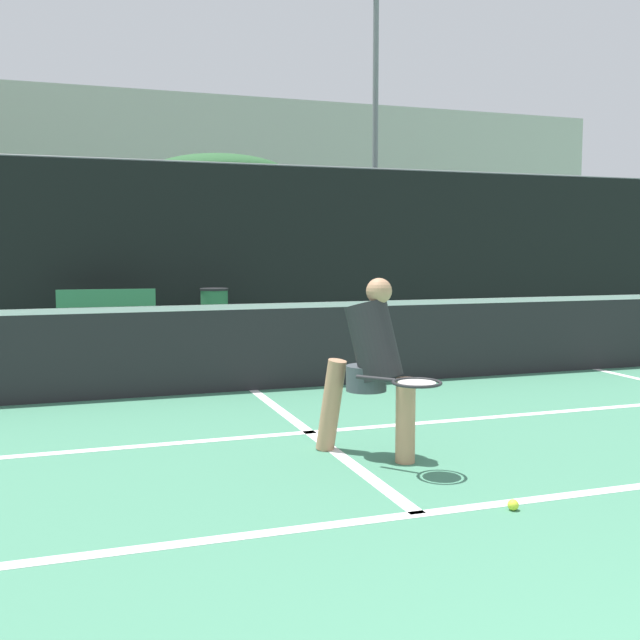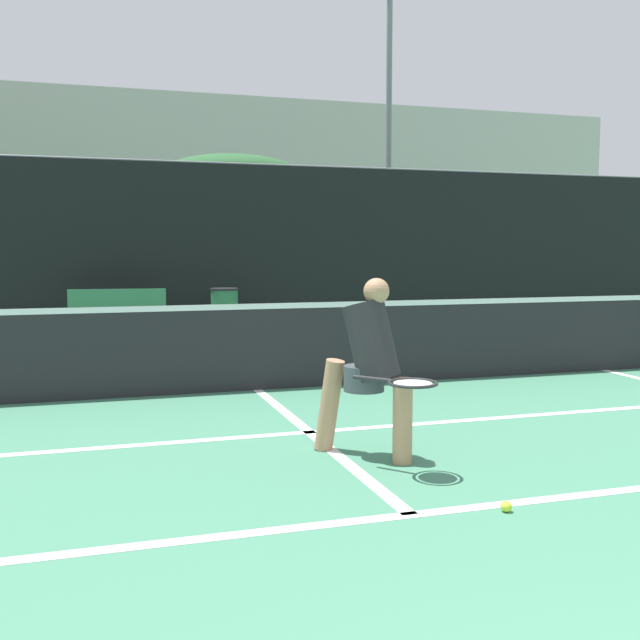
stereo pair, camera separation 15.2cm
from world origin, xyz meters
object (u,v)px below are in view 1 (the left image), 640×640
player_practicing (372,362)px  trash_bin (214,312)px  courtside_bench (107,313)px  parked_car (340,288)px

player_practicing → trash_bin: size_ratio=1.57×
trash_bin → courtside_bench: bearing=-178.6°
courtside_bench → trash_bin: 1.85m
courtside_bench → trash_bin: bearing=5.9°
player_practicing → courtside_bench: 8.21m
courtside_bench → trash_bin: courtside_bench is taller
player_practicing → parked_car: parked_car is taller
player_practicing → parked_car: bearing=120.7°
trash_bin → player_practicing: bearing=-92.6°
courtside_bench → parked_car: 6.68m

